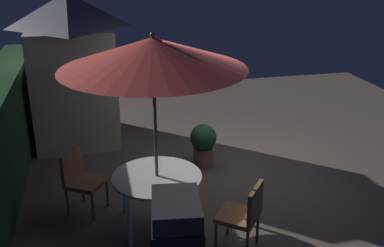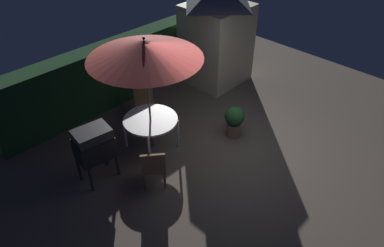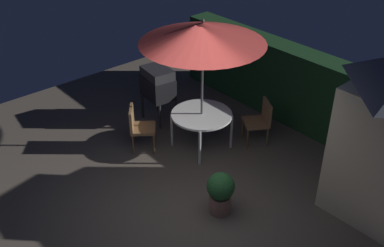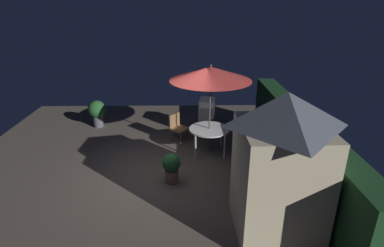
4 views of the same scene
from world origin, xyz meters
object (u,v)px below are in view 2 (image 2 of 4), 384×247
Objects in this scene: patio_umbrella at (145,49)px; potted_plant_by_grill at (234,120)px; chair_far_side at (153,165)px; bbq_grill at (94,145)px; chair_near_shed at (144,99)px; garden_shed at (216,32)px; patio_table at (151,121)px.

patio_umbrella is 2.71m from potted_plant_by_grill.
potted_plant_by_grill is (2.34, -0.08, -0.10)m from chair_far_side.
chair_far_side is at bearing -128.40° from patio_umbrella.
patio_umbrella is at bearing -0.46° from bbq_grill.
chair_near_shed is (0.62, 0.99, -1.83)m from patio_umbrella.
chair_near_shed is (2.00, 0.97, -0.33)m from bbq_grill.
potted_plant_by_grill is at bearing -32.83° from patio_umbrella.
garden_shed reaches higher than chair_far_side.
garden_shed is 2.85m from potted_plant_by_grill.
bbq_grill is 1.33× the size of chair_far_side.
patio_table is at bearing 147.17° from potted_plant_by_grill.
chair_near_shed is 2.37m from chair_far_side.
chair_far_side is 2.35m from potted_plant_by_grill.
bbq_grill is at bearing 123.42° from chair_far_side.
garden_shed reaches higher than bbq_grill.
patio_umbrella is at bearing 51.60° from chair_far_side.
patio_table is 1.92m from potted_plant_by_grill.
chair_near_shed is at bearing 54.70° from chair_far_side.
potted_plant_by_grill is at bearing -64.14° from chair_near_shed.
patio_umbrella is at bearing 180.00° from patio_table.
bbq_grill is at bearing 179.54° from patio_table.
patio_umbrella reaches higher than bbq_grill.
garden_shed is 2.38× the size of patio_table.
potted_plant_by_grill is at bearing -129.06° from garden_shed.
chair_near_shed reaches higher than potted_plant_by_grill.
chair_near_shed is 2.24m from potted_plant_by_grill.
chair_far_side is at bearing -125.30° from chair_near_shed.
garden_shed reaches higher than potted_plant_by_grill.
patio_table is at bearing 0.00° from patio_umbrella.
patio_table is 0.98× the size of bbq_grill.
bbq_grill is at bearing -154.01° from chair_near_shed.
garden_shed is 3.52m from patio_table.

